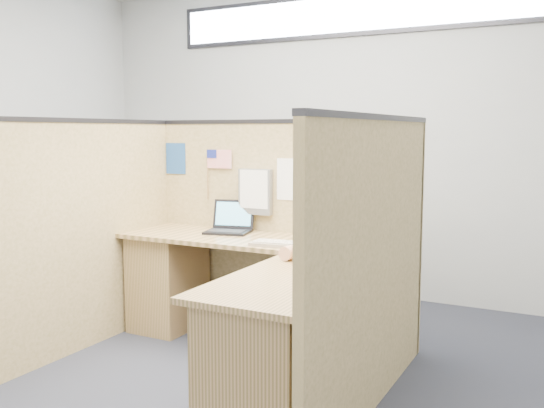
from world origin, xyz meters
The scene contains 14 objects.
floor centered at (0.00, 0.00, 0.00)m, with size 5.00×5.00×0.00m, color #20202D.
wall_back centered at (0.00, 2.25, 1.40)m, with size 5.00×5.00×0.00m, color #A3A6A8.
clerestory_window centered at (0.00, 2.23, 2.45)m, with size 3.30×0.04×0.38m.
cubicle_partitions centered at (0.00, 0.43, 0.77)m, with size 2.06×1.83×1.53m.
l_desk centered at (0.18, 0.29, 0.39)m, with size 1.95×1.75×0.73m.
laptop centered at (-0.29, 0.82, 0.78)m, with size 0.35×0.35×0.22m.
keyboard centered at (0.30, 0.51, 0.74)m, with size 0.46×0.21×0.03m.
mouse centered at (0.49, 0.48, 0.76)m, with size 0.12×0.07×0.05m, color silver.
hand_forearm centered at (0.50, 0.32, 0.77)m, with size 0.12×0.43×0.09m.
blue_poster centered at (-0.88, 0.97, 1.24)m, with size 0.18×0.00×0.24m, color navy.
american_flag centered at (-0.50, 0.96, 1.23)m, with size 0.22×0.01×0.37m.
file_holder centered at (-0.16, 0.94, 1.02)m, with size 0.26×0.05×0.33m.
paper_left centered at (0.12, 0.97, 1.11)m, with size 0.23×0.00×0.29m, color white.
paper_right centered at (0.68, 0.97, 1.13)m, with size 0.25×0.00×0.31m, color white.
Camera 1 is at (1.95, -2.83, 1.44)m, focal length 40.00 mm.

